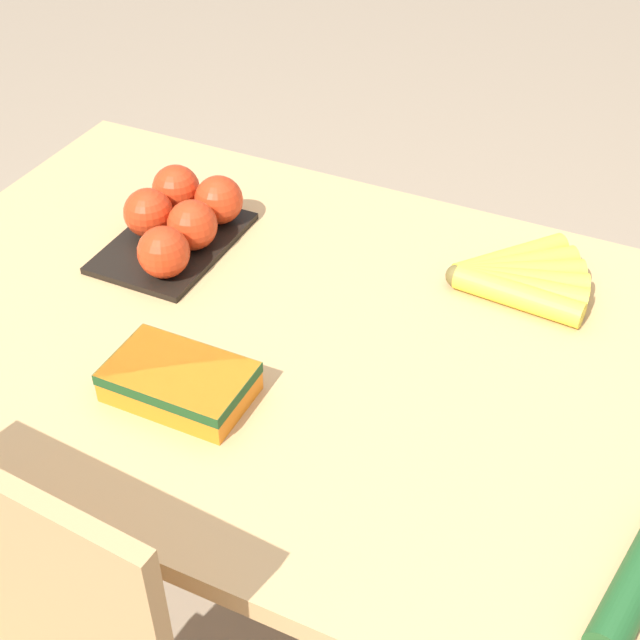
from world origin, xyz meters
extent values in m
plane|color=gray|center=(0.00, 0.00, 0.00)|extent=(12.00, 12.00, 0.00)
cube|color=tan|center=(0.00, 0.00, 0.71)|extent=(1.28, 0.79, 0.03)
cylinder|color=tan|center=(0.58, -0.33, 0.35)|extent=(0.06, 0.06, 0.69)
cube|color=tan|center=(0.11, 0.48, 0.68)|extent=(0.39, 0.05, 0.46)
sphere|color=brown|center=(-0.13, -0.19, 0.74)|extent=(0.03, 0.03, 0.03)
cylinder|color=yellow|center=(-0.22, -0.18, 0.74)|extent=(0.19, 0.05, 0.04)
cylinder|color=yellow|center=(-0.22, -0.20, 0.74)|extent=(0.19, 0.06, 0.04)
cylinder|color=yellow|center=(-0.22, -0.21, 0.74)|extent=(0.19, 0.09, 0.04)
cylinder|color=yellow|center=(-0.21, -0.23, 0.74)|extent=(0.18, 0.12, 0.04)
cylinder|color=yellow|center=(-0.20, -0.24, 0.74)|extent=(0.16, 0.14, 0.04)
cylinder|color=yellow|center=(-0.19, -0.26, 0.74)|extent=(0.14, 0.16, 0.04)
cube|color=black|center=(0.30, -0.10, 0.73)|extent=(0.16, 0.24, 0.01)
sphere|color=red|center=(0.26, -0.18, 0.77)|extent=(0.08, 0.08, 0.08)
sphere|color=red|center=(0.33, -0.18, 0.77)|extent=(0.08, 0.08, 0.08)
sphere|color=red|center=(0.26, -0.10, 0.77)|extent=(0.08, 0.08, 0.08)
sphere|color=red|center=(0.33, -0.10, 0.77)|extent=(0.08, 0.08, 0.08)
sphere|color=red|center=(0.26, -0.02, 0.77)|extent=(0.08, 0.08, 0.08)
cube|color=orange|center=(0.11, 0.17, 0.75)|extent=(0.17, 0.11, 0.04)
cube|color=#19471E|center=(0.11, 0.17, 0.76)|extent=(0.18, 0.11, 0.02)
camera|label=1|loc=(-0.39, 0.82, 1.50)|focal=50.00mm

